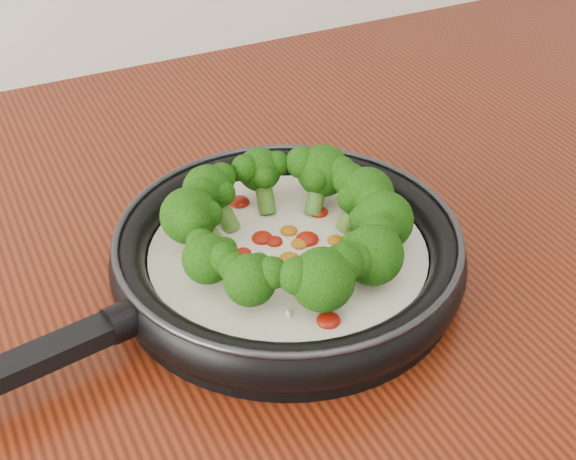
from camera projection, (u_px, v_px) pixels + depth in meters
name	position (u px, v px, depth m)	size (l,w,h in m)	color
skillet	(288.00, 249.00, 0.66)	(0.47, 0.33, 0.08)	black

